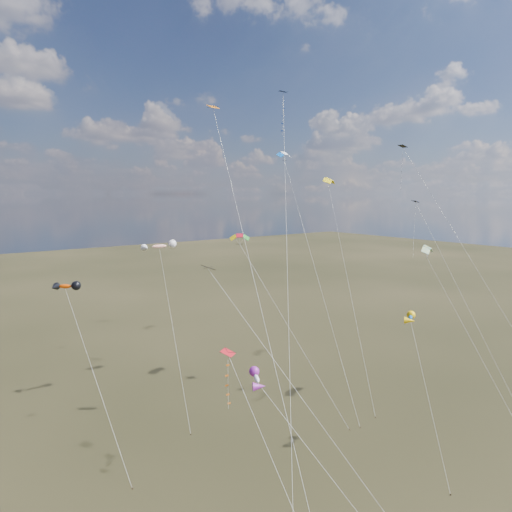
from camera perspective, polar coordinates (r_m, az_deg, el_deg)
diamond_black_high at (r=64.48m, az=18.72°, el=8.93°), size 3.36×22.18×31.93m
diamond_navy_tall at (r=49.12m, az=3.47°, el=14.63°), size 14.25×18.42×36.42m
diamond_black_mid at (r=35.42m, az=0.62°, el=-10.53°), size 9.86×12.51×19.96m
diamond_red_low at (r=36.11m, az=-3.07°, el=-15.99°), size 1.80×10.61×13.69m
diamond_navy_right at (r=61.16m, az=19.63°, el=2.36°), size 0.84×15.72×24.64m
diamond_orange_center at (r=35.43m, az=-1.82°, el=3.75°), size 7.11×24.13×33.41m
parafoil_yellow at (r=65.02m, az=9.16°, el=9.40°), size 7.70×15.41×28.19m
parafoil_blue_white at (r=65.78m, az=3.63°, el=12.52°), size 6.33×20.03×31.73m
parafoil_striped at (r=61.18m, az=20.67°, el=1.01°), size 3.60×14.85×19.54m
parafoil_tricolor at (r=52.51m, az=-1.98°, el=2.43°), size 7.47×12.93×21.24m
novelty_orange_black at (r=52.04m, az=-22.73°, el=-3.58°), size 2.71×15.29×16.36m
novelty_white_purple at (r=33.49m, az=0.16°, el=-15.17°), size 7.43×9.02×12.88m
novelty_redwhite_stripe at (r=59.61m, az=-11.98°, el=1.16°), size 5.17×13.95×19.46m
novelty_blue_yellow at (r=48.77m, az=18.76°, el=-7.37°), size 5.63×8.70×13.59m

